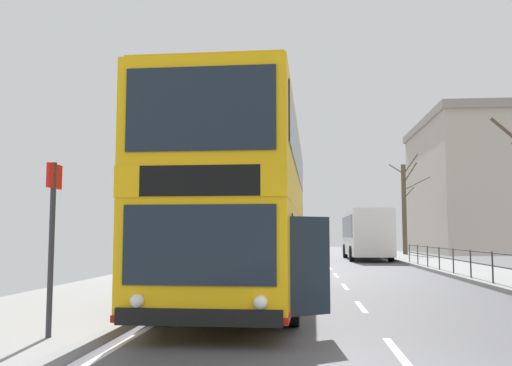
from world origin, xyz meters
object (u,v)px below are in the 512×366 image
(background_building_00, at_px, (479,186))
(bus_stop_sign_near, at_px, (52,228))
(background_bus_far_lane, at_px, (366,233))
(double_decker_bus_main, at_px, (247,207))
(bare_tree_far_01, at_px, (405,206))

(background_building_00, bearing_deg, bus_stop_sign_near, -114.12)
(background_bus_far_lane, relative_size, bus_stop_sign_near, 3.68)
(double_decker_bus_main, height_order, background_building_00, background_building_00)
(background_bus_far_lane, distance_m, background_building_00, 19.37)
(bare_tree_far_01, bearing_deg, bus_stop_sign_near, -107.91)
(bus_stop_sign_near, distance_m, background_building_00, 47.99)
(bare_tree_far_01, bearing_deg, background_bus_far_lane, -120.40)
(bare_tree_far_01, bearing_deg, background_building_00, 46.05)
(background_bus_far_lane, bearing_deg, double_decker_bus_main, -103.08)
(double_decker_bus_main, bearing_deg, background_bus_far_lane, 76.92)
(background_bus_far_lane, xyz_separation_m, bus_stop_sign_near, (-7.70, -28.91, -0.02))
(bus_stop_sign_near, xyz_separation_m, bare_tree_far_01, (11.36, 35.14, 2.09))
(background_building_00, bearing_deg, background_bus_far_lane, -128.81)
(bus_stop_sign_near, bearing_deg, double_decker_bus_main, 67.69)
(background_building_00, bearing_deg, double_decker_bus_main, -114.38)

